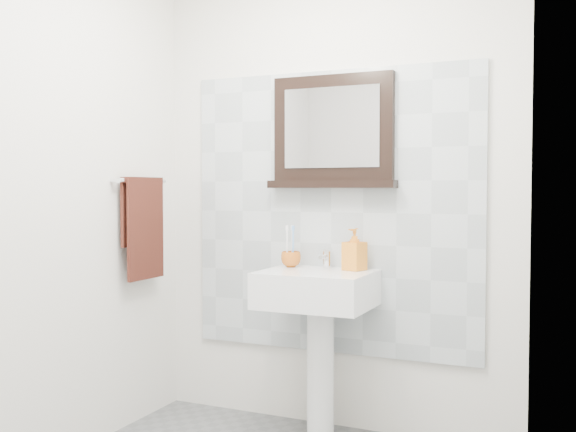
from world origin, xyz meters
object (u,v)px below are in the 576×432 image
(pedestal_sink, at_px, (317,307))
(toothbrush_cup, at_px, (291,259))
(soap_dispenser, at_px, (354,249))
(framed_mirror, at_px, (333,134))
(hand_towel, at_px, (143,220))

(pedestal_sink, relative_size, toothbrush_cup, 9.21)
(pedestal_sink, bearing_deg, soap_dispenser, 33.47)
(framed_mirror, relative_size, hand_towel, 1.27)
(toothbrush_cup, distance_m, soap_dispenser, 0.36)
(soap_dispenser, relative_size, framed_mirror, 0.31)
(soap_dispenser, relative_size, hand_towel, 0.39)
(toothbrush_cup, height_order, hand_towel, hand_towel)
(framed_mirror, distance_m, hand_towel, 1.12)
(pedestal_sink, xyz_separation_m, toothbrush_cup, (-0.19, 0.10, 0.22))
(toothbrush_cup, bearing_deg, framed_mirror, 22.46)
(pedestal_sink, relative_size, framed_mirror, 1.38)
(soap_dispenser, bearing_deg, framed_mirror, 169.40)
(pedestal_sink, bearing_deg, toothbrush_cup, 151.90)
(framed_mirror, bearing_deg, hand_towel, -159.67)
(hand_towel, bearing_deg, toothbrush_cup, 19.75)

